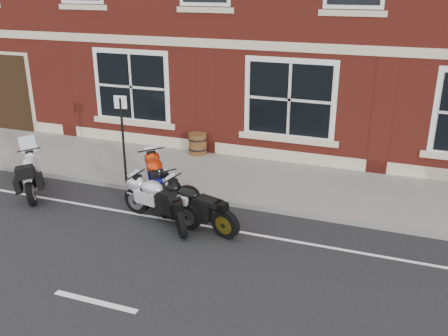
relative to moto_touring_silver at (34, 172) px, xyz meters
The scene contains 10 objects.
ground 4.11m from the moto_touring_silver, ahead, with size 80.00×80.00×0.00m, color black.
sidewalk 4.83m from the moto_touring_silver, 32.43° to the left, with size 30.00×3.00×0.12m, color slate.
kerb 4.20m from the moto_touring_silver, 13.81° to the left, with size 30.00×0.16×0.12m, color slate.
moto_touring_silver is the anchor object (origin of this frame).
moto_sport_red 3.29m from the moto_touring_silver, 10.83° to the left, with size 1.41×2.02×1.05m.
moto_sport_black 4.62m from the moto_touring_silver, ahead, with size 2.10×0.75×0.97m.
moto_sport_silver 3.73m from the moto_touring_silver, ahead, with size 2.09×0.57×0.95m.
moto_naked_black 4.04m from the moto_touring_silver, ahead, with size 1.37×1.71×0.93m.
barrel_planter 4.81m from the moto_touring_silver, 53.72° to the left, with size 0.58×0.58×0.64m.
parking_sign 2.45m from the moto_touring_silver, 29.69° to the left, with size 0.33×0.08×2.31m.
Camera 1 is at (4.50, -8.89, 5.14)m, focal length 40.00 mm.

